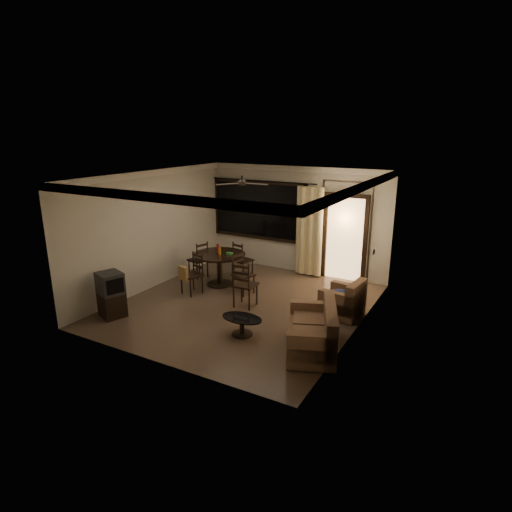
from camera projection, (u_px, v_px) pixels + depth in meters
The scene contains 12 objects.
ground at pixel (243, 305), 9.35m from camera, with size 5.50×5.50×0.00m, color #7F6651.
room_shell at pixel (303, 212), 10.04m from camera, with size 5.50×6.70×5.50m.
dining_table at pixel (219, 260), 10.42m from camera, with size 1.27×1.27×1.01m.
dining_chair_west at pixel (199, 266), 11.08m from camera, with size 0.52×0.52×0.95m.
dining_chair_east at pixel (243, 282), 9.95m from camera, with size 0.52×0.52×0.95m.
dining_chair_south at pixel (192, 281), 9.93m from camera, with size 0.52×0.56×0.95m.
dining_chair_north at pixel (243, 267), 11.05m from camera, with size 0.52×0.52×0.95m.
tv_cabinet at pixel (111, 295), 8.67m from camera, with size 0.60×0.58×0.93m.
sofa at pixel (315, 333), 7.35m from camera, with size 1.30×1.68×0.80m.
armchair at pixel (344, 302), 8.72m from camera, with size 0.82×0.82×0.76m.
coffee_table at pixel (242, 323), 7.93m from camera, with size 0.80×0.48×0.35m.
side_chair at pixel (245, 293), 9.20m from camera, with size 0.48×0.48×1.03m.
Camera 1 is at (4.46, -7.44, 3.68)m, focal length 30.00 mm.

